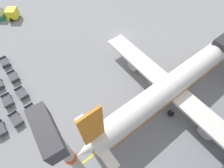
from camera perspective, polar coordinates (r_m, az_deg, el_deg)
The scene contains 10 objects.
ground_plane at distance 41.08m, azimuth 2.90°, elevation 15.05°, with size 500.00×500.00×0.00m, color gray.
airplane at distance 29.90m, azimuth 19.83°, elevation 0.23°, with size 29.89×37.29×12.56m.
baggage_dolly_row_near_col_d at distance 32.95m, azimuth -32.75°, elevation -12.27°, with size 3.35×1.71×0.92m.
baggage_dolly_row_mid_a_col_c at distance 34.99m, azimuth -30.99°, elevation -4.67°, with size 3.35×1.70×0.92m.
baggage_dolly_row_mid_a_col_d at distance 32.44m, azimuth -28.85°, elevation -10.08°, with size 3.39×1.87×0.92m.
baggage_dolly_row_mid_b_col_a at distance 41.04m, azimuth -31.62°, elevation 6.04°, with size 3.37×1.75×0.92m.
baggage_dolly_row_mid_b_col_b at distance 37.65m, azimuth -29.53°, elevation 2.06°, with size 3.37×1.76×0.92m.
baggage_dolly_row_mid_b_col_c at distance 34.65m, azimuth -27.41°, elevation -2.68°, with size 3.39×1.88×0.92m.
baggage_dolly_row_mid_b_col_d at distance 31.98m, azimuth -24.65°, elevation -8.09°, with size 3.38×1.82×0.92m.
stand_guidance_stripe at distance 29.24m, azimuth 8.15°, elevation -11.77°, with size 3.30×33.39×0.01m.
Camera 1 is at (25.13, -18.36, 26.81)m, focal length 28.00 mm.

